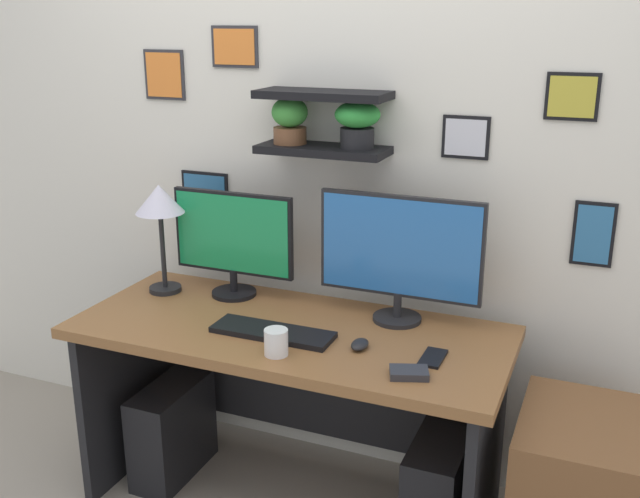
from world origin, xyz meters
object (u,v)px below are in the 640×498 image
Objects in this scene: computer_mouse at (360,344)px; coffee_mug at (276,342)px; desk_lamp at (160,207)px; scissors_tray at (409,373)px; desk at (296,373)px; cell_phone at (433,358)px; monitor_left at (233,240)px; monitor_right at (400,253)px; computer_tower_right at (438,493)px; computer_tower_left at (173,430)px; keyboard at (273,332)px.

coffee_mug reaches higher than computer_mouse.
scissors_tray is (1.13, -0.34, -0.34)m from desk_lamp.
cell_phone is at bearing -11.39° from desk.
monitor_left reaches higher than computer_mouse.
monitor_right is at bearing 56.82° from coffee_mug.
monitor_right is (0.34, 0.16, 0.47)m from desk.
desk is at bearing -7.72° from desk_lamp.
desk_lamp is (-0.62, 0.08, 0.57)m from desk.
coffee_mug reaches higher than scissors_tray.
computer_tower_right is (0.04, 0.04, -0.54)m from cell_phone.
monitor_left reaches higher than scissors_tray.
computer_tower_right is at bearing -14.30° from monitor_left.
computer_tower_right is at bearing -7.41° from desk_lamp.
desk_lamp is at bearing 172.59° from computer_tower_right.
monitor_right is 1.22m from computer_tower_left.
monitor_left is 0.83m from computer_tower_left.
computer_tower_left is (-0.51, 0.08, -0.56)m from keyboard.
desk is 17.61× the size of computer_mouse.
desk_lamp reaches higher than computer_tower_right.
cell_phone is 0.35× the size of computer_tower_left.
keyboard reaches higher than computer_tower_left.
monitor_right is 6.74× the size of coffee_mug.
computer_mouse is at bearing -175.94° from cell_phone.
coffee_mug is 0.21× the size of computer_tower_right.
desk is 0.61m from scissors_tray.
monitor_left is 3.66× the size of cell_phone.
keyboard is at bearing -100.76° from desk.
monitor_left is (-0.34, 0.16, 0.44)m from desk.
computer_tower_right is (1.12, -0.02, 0.02)m from computer_tower_left.
desk is 3.60× the size of keyboard.
coffee_mug reaches higher than computer_tower_left.
cell_phone reaches higher than desk.
keyboard is 0.54m from scissors_tray.
desk_lamp reaches higher than cell_phone.
keyboard is 4.89× the size of coffee_mug.
monitor_left is 0.69m from monitor_right.
computer_mouse reaches higher than keyboard.
desk is 2.61× the size of monitor_right.
computer_mouse is 0.62m from computer_tower_right.
computer_tower_left is (-0.20, -0.22, -0.78)m from monitor_left.
computer_mouse is 1.00× the size of coffee_mug.
monitor_left is 0.97m from scissors_tray.
desk is 3.09× the size of monitor_left.
monitor_right is at bearing 39.18° from keyboard.
desk is 13.21× the size of scissors_tray.
computer_tower_right is at bearing 10.53° from computer_mouse.
computer_mouse is (0.30, -0.13, 0.23)m from desk.
desk_lamp reaches higher than monitor_left.
monitor_left is 4.27× the size of scissors_tray.
computer_mouse is 1.01m from computer_tower_left.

